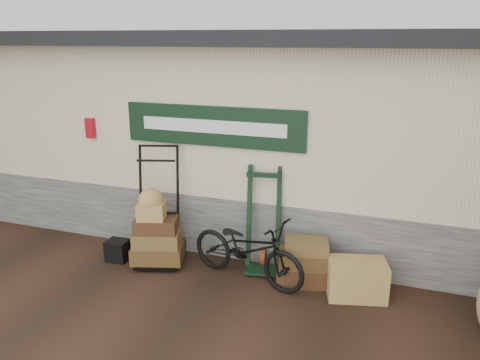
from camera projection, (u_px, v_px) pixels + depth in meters
name	position (u px, v px, depth m)	size (l,w,h in m)	color
ground	(208.00, 291.00, 5.99)	(80.00, 80.00, 0.00)	black
station_building	(269.00, 129.00, 7.98)	(14.40, 4.10, 3.20)	#4C4C47
porter_trolley	(158.00, 204.00, 6.60)	(0.85, 0.64, 1.71)	black
green_barrow	(263.00, 220.00, 6.38)	(0.53, 0.45, 1.46)	black
suitcase_stack	(303.00, 261.00, 6.12)	(0.69, 0.44, 0.62)	#371F11
wicker_hamper	(357.00, 279.00, 5.82)	(0.71, 0.46, 0.46)	olive
black_trunk	(118.00, 250.00, 6.79)	(0.30, 0.26, 0.30)	black
bicycle	(247.00, 245.00, 6.13)	(1.72, 0.60, 1.00)	black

